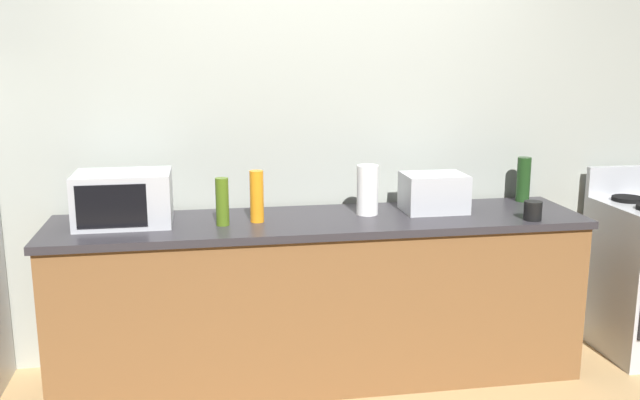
{
  "coord_description": "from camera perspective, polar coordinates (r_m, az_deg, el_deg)",
  "views": [
    {
      "loc": [
        -0.61,
        -3.14,
        1.79
      ],
      "look_at": [
        0.0,
        0.4,
        1.0
      ],
      "focal_mm": 39.16,
      "sensor_mm": 36.0,
      "label": 1
    }
  ],
  "objects": [
    {
      "name": "back_wall",
      "position": [
        4.02,
        -0.99,
        6.11
      ],
      "size": [
        6.4,
        0.1,
        2.7
      ],
      "primitive_type": "cube",
      "color": "#9EA399",
      "rests_on": "ground_plane"
    },
    {
      "name": "counter_run",
      "position": [
        3.84,
        0.0,
        -8.03
      ],
      "size": [
        2.84,
        0.64,
        0.9
      ],
      "color": "brown",
      "rests_on": "ground_plane"
    },
    {
      "name": "microwave",
      "position": [
        3.69,
        -15.77,
        0.12
      ],
      "size": [
        0.48,
        0.35,
        0.27
      ],
      "color": "#B7BABF",
      "rests_on": "counter_run"
    },
    {
      "name": "toaster_oven",
      "position": [
        3.9,
        9.28,
        0.6
      ],
      "size": [
        0.34,
        0.26,
        0.21
      ],
      "primitive_type": "cube",
      "color": "#B7BABF",
      "rests_on": "counter_run"
    },
    {
      "name": "paper_towel_roll",
      "position": [
        3.77,
        3.9,
        0.83
      ],
      "size": [
        0.12,
        0.12,
        0.27
      ],
      "primitive_type": "cylinder",
      "color": "white",
      "rests_on": "counter_run"
    },
    {
      "name": "bottle_dish_soap",
      "position": [
        3.62,
        -5.19,
        0.29
      ],
      "size": [
        0.07,
        0.07,
        0.27
      ],
      "primitive_type": "cylinder",
      "color": "orange",
      "rests_on": "counter_run"
    },
    {
      "name": "bottle_wine",
      "position": [
        4.27,
        16.29,
        1.63
      ],
      "size": [
        0.08,
        0.08,
        0.26
      ],
      "primitive_type": "cylinder",
      "color": "#1E3F19",
      "rests_on": "counter_run"
    },
    {
      "name": "bottle_olive_oil",
      "position": [
        3.57,
        -7.99,
        -0.14
      ],
      "size": [
        0.07,
        0.07,
        0.24
      ],
      "primitive_type": "cylinder",
      "color": "#4C6B19",
      "rests_on": "counter_run"
    },
    {
      "name": "mug_black",
      "position": [
        3.82,
        17.0,
        -0.84
      ],
      "size": [
        0.09,
        0.09,
        0.1
      ],
      "primitive_type": "cylinder",
      "color": "black",
      "rests_on": "counter_run"
    }
  ]
}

